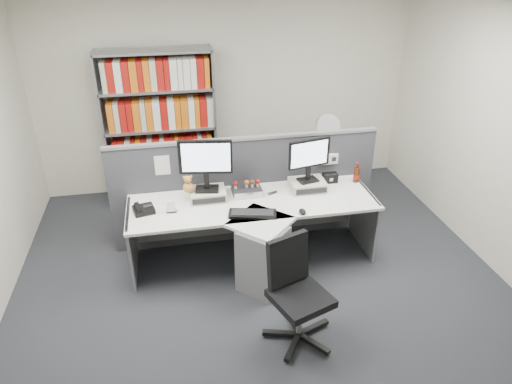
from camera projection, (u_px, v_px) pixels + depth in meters
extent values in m
plane|color=#313339|center=(269.00, 307.00, 4.54)|extent=(5.50, 5.50, 0.00)
cube|color=beige|center=(226.00, 92.00, 6.29)|extent=(5.00, 0.04, 2.70)
cube|color=white|center=(274.00, 10.00, 3.27)|extent=(5.00, 5.50, 0.04)
cube|color=#3F3F47|center=(246.00, 191.00, 5.33)|extent=(3.00, 0.05, 1.25)
cube|color=gray|center=(245.00, 138.00, 5.03)|extent=(3.00, 0.07, 0.03)
cube|color=white|center=(328.00, 159.00, 5.32)|extent=(0.22, 0.04, 0.12)
cube|color=white|center=(162.00, 164.00, 4.95)|extent=(0.16, 0.00, 0.22)
cube|color=white|center=(200.00, 161.00, 5.02)|extent=(0.16, 0.00, 0.22)
cube|color=white|center=(308.00, 152.00, 5.23)|extent=(0.16, 0.00, 0.22)
cube|color=white|center=(253.00, 203.00, 4.92)|extent=(2.60, 0.80, 0.03)
cube|color=white|center=(261.00, 222.00, 4.58)|extent=(0.74, 0.74, 0.03)
cube|color=gray|center=(263.00, 259.00, 4.64)|extent=(0.57, 0.57, 0.69)
cube|color=gray|center=(132.00, 243.00, 4.87)|extent=(0.03, 0.70, 0.72)
cube|color=gray|center=(364.00, 218.00, 5.30)|extent=(0.03, 0.70, 0.72)
cube|color=gray|center=(247.00, 214.00, 5.40)|extent=(2.50, 0.02, 0.45)
cube|color=beige|center=(207.00, 194.00, 4.95)|extent=(0.38, 0.30, 0.10)
cube|color=black|center=(209.00, 201.00, 4.82)|extent=(0.34, 0.01, 0.06)
cube|color=beige|center=(307.00, 185.00, 5.14)|extent=(0.38, 0.30, 0.10)
cube|color=black|center=(312.00, 191.00, 5.01)|extent=(0.34, 0.01, 0.06)
cube|color=black|center=(207.00, 189.00, 4.92)|extent=(0.27, 0.21, 0.02)
cube|color=black|center=(207.00, 181.00, 4.88)|extent=(0.06, 0.04, 0.20)
cube|color=black|center=(205.00, 157.00, 4.75)|extent=(0.55, 0.12, 0.36)
cube|color=#C6E0FD|center=(206.00, 158.00, 4.73)|extent=(0.49, 0.08, 0.31)
cube|color=black|center=(308.00, 180.00, 5.11)|extent=(0.23, 0.19, 0.02)
cube|color=black|center=(308.00, 173.00, 5.07)|extent=(0.05, 0.04, 0.17)
cube|color=black|center=(309.00, 153.00, 4.96)|extent=(0.47, 0.13, 0.31)
cube|color=#C6E0FD|center=(310.00, 154.00, 4.94)|extent=(0.42, 0.09, 0.26)
cube|color=black|center=(246.00, 190.00, 5.06)|extent=(0.31, 0.27, 0.08)
cube|color=silver|center=(249.00, 196.00, 4.94)|extent=(0.31, 0.01, 0.07)
cylinder|color=beige|center=(236.00, 187.00, 4.99)|extent=(0.03, 0.03, 0.03)
sphere|color=#A5140F|center=(236.00, 183.00, 4.97)|extent=(0.05, 0.05, 0.05)
cylinder|color=beige|center=(247.00, 186.00, 5.01)|extent=(0.03, 0.03, 0.03)
sphere|color=orange|center=(247.00, 182.00, 4.99)|extent=(0.05, 0.05, 0.05)
cylinder|color=beige|center=(252.00, 185.00, 5.02)|extent=(0.03, 0.03, 0.03)
sphere|color=#593319|center=(252.00, 182.00, 5.00)|extent=(0.05, 0.05, 0.05)
cylinder|color=beige|center=(258.00, 185.00, 5.03)|extent=(0.03, 0.03, 0.03)
sphere|color=#A5140F|center=(258.00, 181.00, 5.01)|extent=(0.05, 0.05, 0.05)
cube|color=black|center=(252.00, 214.00, 4.66)|extent=(0.50, 0.28, 0.03)
cube|color=black|center=(252.00, 212.00, 4.66)|extent=(0.44, 0.21, 0.01)
ellipsoid|color=black|center=(302.00, 211.00, 4.69)|extent=(0.07, 0.11, 0.04)
cube|color=black|center=(144.00, 210.00, 4.71)|extent=(0.24, 0.22, 0.05)
cube|color=black|center=(138.00, 207.00, 4.67)|extent=(0.08, 0.17, 0.03)
cube|color=black|center=(148.00, 206.00, 4.71)|extent=(0.10, 0.07, 0.01)
cube|color=black|center=(171.00, 211.00, 4.72)|extent=(0.10, 0.06, 0.02)
cube|color=white|center=(171.00, 207.00, 4.67)|extent=(0.09, 0.04, 0.10)
cube|color=white|center=(171.00, 205.00, 4.71)|extent=(0.09, 0.04, 0.10)
sphere|color=#CA8643|center=(188.00, 188.00, 4.85)|extent=(0.11, 0.11, 0.11)
sphere|color=#CA8643|center=(188.00, 179.00, 4.81)|extent=(0.08, 0.08, 0.08)
sphere|color=#CA8643|center=(184.00, 177.00, 4.79)|extent=(0.03, 0.03, 0.03)
sphere|color=#CA8643|center=(191.00, 177.00, 4.80)|extent=(0.03, 0.03, 0.03)
cube|color=black|center=(330.00, 178.00, 5.28)|extent=(0.16, 0.09, 0.11)
cylinder|color=#3F190A|center=(357.00, 175.00, 5.28)|extent=(0.07, 0.07, 0.17)
cylinder|color=#A5140F|center=(356.00, 176.00, 5.29)|extent=(0.07, 0.07, 0.05)
cylinder|color=#3F190A|center=(358.00, 166.00, 5.23)|extent=(0.03, 0.03, 0.05)
cylinder|color=#A5140F|center=(358.00, 163.00, 5.21)|extent=(0.03, 0.03, 0.01)
cube|color=gray|center=(105.00, 132.00, 5.92)|extent=(0.03, 0.40, 2.00)
cube|color=gray|center=(214.00, 125.00, 6.16)|extent=(0.03, 0.40, 2.00)
cube|color=gray|center=(160.00, 124.00, 6.21)|extent=(1.40, 0.02, 2.00)
cube|color=gray|center=(167.00, 195.00, 6.50)|extent=(1.38, 0.40, 0.03)
cube|color=gray|center=(164.00, 162.00, 6.27)|extent=(1.38, 0.40, 0.03)
cube|color=gray|center=(161.00, 127.00, 6.03)|extent=(1.38, 0.40, 0.03)
cube|color=gray|center=(157.00, 89.00, 5.80)|extent=(1.38, 0.40, 0.03)
cube|color=gray|center=(153.00, 51.00, 5.58)|extent=(1.38, 0.40, 0.03)
cube|color=#A5140F|center=(166.00, 184.00, 6.38)|extent=(1.24, 0.28, 0.36)
cube|color=orange|center=(163.00, 150.00, 6.15)|extent=(1.24, 0.28, 0.36)
cube|color=beige|center=(159.00, 113.00, 5.91)|extent=(1.24, 0.28, 0.36)
cube|color=white|center=(155.00, 74.00, 5.68)|extent=(1.24, 0.28, 0.36)
cube|color=gray|center=(324.00, 175.00, 6.32)|extent=(0.45, 0.60, 0.70)
cube|color=black|center=(332.00, 173.00, 5.98)|extent=(0.40, 0.02, 0.28)
cube|color=black|center=(330.00, 195.00, 6.13)|extent=(0.40, 0.02, 0.28)
cylinder|color=white|center=(326.00, 150.00, 6.14)|extent=(0.18, 0.18, 0.03)
cylinder|color=white|center=(326.00, 143.00, 6.09)|extent=(0.03, 0.03, 0.18)
cylinder|color=white|center=(328.00, 126.00, 5.97)|extent=(0.30, 0.15, 0.30)
cylinder|color=silver|center=(327.00, 125.00, 5.99)|extent=(0.29, 0.14, 0.30)
cylinder|color=silver|center=(300.00, 317.00, 4.07)|extent=(0.05, 0.05, 0.39)
cube|color=black|center=(301.00, 298.00, 3.97)|extent=(0.58, 0.58, 0.07)
cube|color=black|center=(288.00, 260.00, 3.99)|extent=(0.40, 0.23, 0.45)
cube|color=black|center=(314.00, 327.00, 4.24)|extent=(0.29, 0.15, 0.04)
cylinder|color=black|center=(324.00, 323.00, 4.30)|extent=(0.05, 0.05, 0.03)
cube|color=black|center=(293.00, 321.00, 4.31)|extent=(0.06, 0.29, 0.04)
cylinder|color=black|center=(289.00, 313.00, 4.42)|extent=(0.05, 0.05, 0.03)
cube|color=black|center=(279.00, 333.00, 4.17)|extent=(0.30, 0.13, 0.04)
cylinder|color=black|center=(266.00, 334.00, 4.19)|extent=(0.05, 0.05, 0.03)
cube|color=black|center=(292.00, 348.00, 4.02)|extent=(0.20, 0.27, 0.04)
cylinder|color=black|center=(288.00, 360.00, 3.93)|extent=(0.05, 0.05, 0.03)
cube|color=black|center=(315.00, 344.00, 4.06)|extent=(0.22, 0.26, 0.04)
cylinder|color=black|center=(326.00, 352.00, 4.00)|extent=(0.05, 0.05, 0.03)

